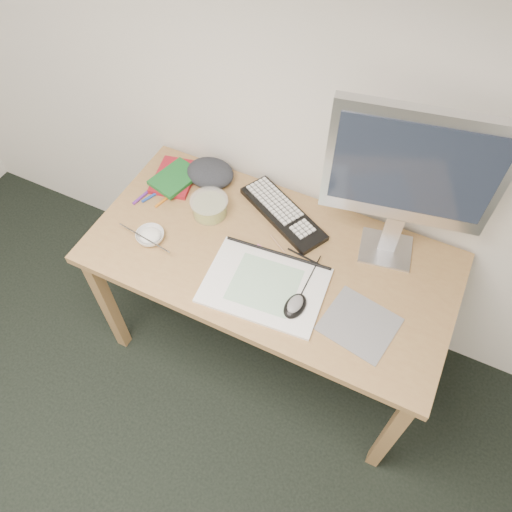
# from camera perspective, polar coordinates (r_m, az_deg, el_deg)

# --- Properties ---
(desk) EXTENTS (1.40, 0.70, 0.75)m
(desk) POSITION_cam_1_polar(r_m,az_deg,el_deg) (1.97, 1.60, -1.37)
(desk) COLOR #A5804B
(desk) RESTS_ON ground
(mousepad) EXTENTS (0.27, 0.26, 0.00)m
(mousepad) POSITION_cam_1_polar(r_m,az_deg,el_deg) (1.78, 11.73, -7.63)
(mousepad) COLOR slate
(mousepad) RESTS_ON desk
(sketchpad) EXTENTS (0.46, 0.35, 0.01)m
(sketchpad) POSITION_cam_1_polar(r_m,az_deg,el_deg) (1.82, 0.98, -3.38)
(sketchpad) COLOR white
(sketchpad) RESTS_ON desk
(keyboard) EXTENTS (0.43, 0.31, 0.02)m
(keyboard) POSITION_cam_1_polar(r_m,az_deg,el_deg) (2.02, 3.10, 4.86)
(keyboard) COLOR black
(keyboard) RESTS_ON desk
(monitor) EXTENTS (0.56, 0.21, 0.65)m
(monitor) POSITION_cam_1_polar(r_m,az_deg,el_deg) (1.68, 17.41, 9.02)
(monitor) COLOR silver
(monitor) RESTS_ON desk
(mouse) EXTENTS (0.08, 0.12, 0.04)m
(mouse) POSITION_cam_1_polar(r_m,az_deg,el_deg) (1.75, 4.50, -5.51)
(mouse) COLOR black
(mouse) RESTS_ON sketchpad
(rice_bowl) EXTENTS (0.13, 0.13, 0.03)m
(rice_bowl) POSITION_cam_1_polar(r_m,az_deg,el_deg) (1.98, -11.98, 2.21)
(rice_bowl) COLOR white
(rice_bowl) RESTS_ON desk
(chopsticks) EXTENTS (0.24, 0.05, 0.02)m
(chopsticks) POSITION_cam_1_polar(r_m,az_deg,el_deg) (1.95, -12.63, 2.03)
(chopsticks) COLOR #BABABC
(chopsticks) RESTS_ON rice_bowl
(fruit_tub) EXTENTS (0.19, 0.19, 0.07)m
(fruit_tub) POSITION_cam_1_polar(r_m,az_deg,el_deg) (2.01, -5.34, 5.63)
(fruit_tub) COLOR #E7D351
(fruit_tub) RESTS_ON desk
(book_red) EXTENTS (0.21, 0.25, 0.02)m
(book_red) POSITION_cam_1_polar(r_m,az_deg,el_deg) (2.18, -9.27, 8.87)
(book_red) COLOR maroon
(book_red) RESTS_ON desk
(book_green) EXTENTS (0.19, 0.22, 0.02)m
(book_green) POSITION_cam_1_polar(r_m,az_deg,el_deg) (2.15, -9.22, 8.80)
(book_green) COLOR #186025
(book_green) RESTS_ON book_red
(cloth_lump) EXTENTS (0.19, 0.16, 0.07)m
(cloth_lump) POSITION_cam_1_polar(r_m,az_deg,el_deg) (2.15, -5.25, 9.42)
(cloth_lump) COLOR #26292E
(cloth_lump) RESTS_ON desk
(pencil_pink) EXTENTS (0.18, 0.05, 0.01)m
(pencil_pink) POSITION_cam_1_polar(r_m,az_deg,el_deg) (1.89, 2.25, -0.10)
(pencil_pink) COLOR #D1689C
(pencil_pink) RESTS_ON desk
(pencil_tan) EXTENTS (0.16, 0.11, 0.01)m
(pencil_tan) POSITION_cam_1_polar(r_m,az_deg,el_deg) (1.91, 3.20, 0.53)
(pencil_tan) COLOR #A37A56
(pencil_tan) RESTS_ON desk
(pencil_black) EXTENTS (0.19, 0.03, 0.01)m
(pencil_black) POSITION_cam_1_polar(r_m,az_deg,el_deg) (1.89, 6.22, -0.45)
(pencil_black) COLOR black
(pencil_black) RESTS_ON desk
(marker_blue) EXTENTS (0.06, 0.13, 0.01)m
(marker_blue) POSITION_cam_1_polar(r_m,az_deg,el_deg) (2.14, -11.46, 6.96)
(marker_blue) COLOR #1E42A6
(marker_blue) RESTS_ON desk
(marker_orange) EXTENTS (0.04, 0.12, 0.01)m
(marker_orange) POSITION_cam_1_polar(r_m,az_deg,el_deg) (2.11, -10.28, 6.46)
(marker_orange) COLOR orange
(marker_orange) RESTS_ON desk
(marker_purple) EXTENTS (0.04, 0.14, 0.01)m
(marker_purple) POSITION_cam_1_polar(r_m,az_deg,el_deg) (2.15, -12.55, 6.96)
(marker_purple) COLOR #63268E
(marker_purple) RESTS_ON desk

